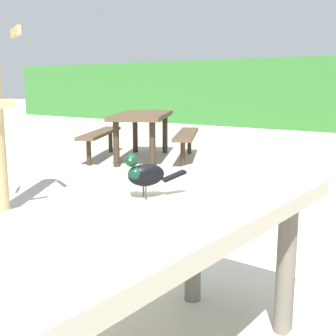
{
  "coord_description": "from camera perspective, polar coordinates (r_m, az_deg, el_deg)",
  "views": [
    {
      "loc": [
        0.83,
        -1.47,
        1.19
      ],
      "look_at": [
        -0.21,
        0.01,
        0.84
      ],
      "focal_mm": 46.84,
      "sensor_mm": 36.0,
      "label": 1
    }
  ],
  "objects": [
    {
      "name": "bird_grackle",
      "position": [
        1.72,
        -3.18,
        -0.7
      ],
      "size": [
        0.18,
        0.26,
        0.18
      ],
      "color": "black",
      "rests_on": "picnic_table_foreground"
    },
    {
      "name": "picnic_table_mid_right",
      "position": [
        7.01,
        -3.3,
        5.65
      ],
      "size": [
        2.28,
        2.3,
        0.74
      ],
      "color": "brown",
      "rests_on": "ground"
    },
    {
      "name": "picnic_table_foreground",
      "position": [
        1.68,
        -2.67,
        -11.22
      ],
      "size": [
        1.75,
        1.83,
        0.74
      ],
      "color": "#B2A893",
      "rests_on": "ground"
    }
  ]
}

